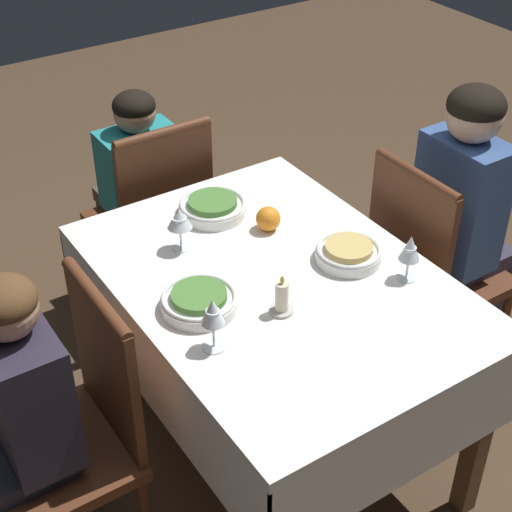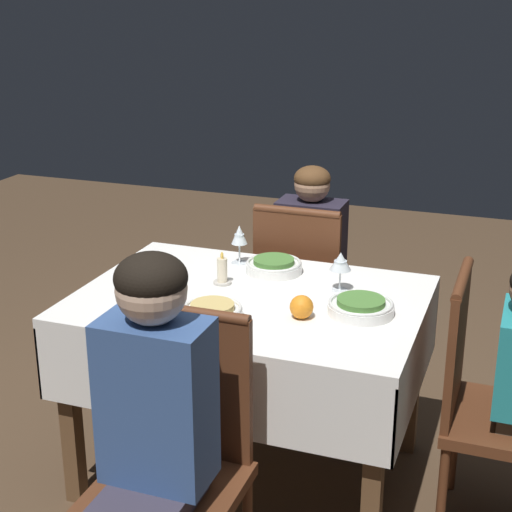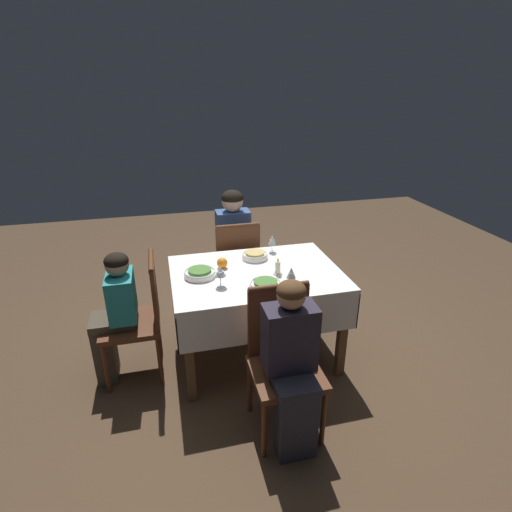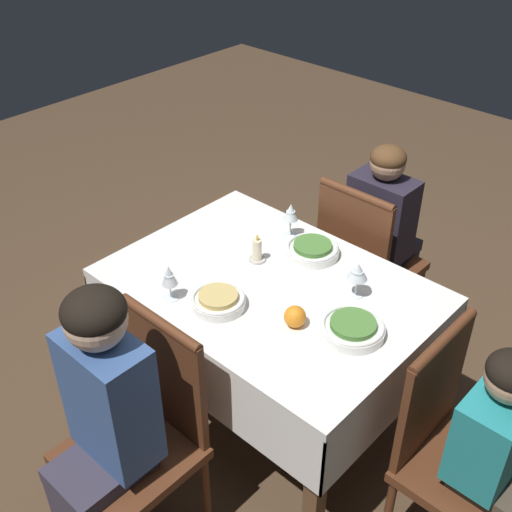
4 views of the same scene
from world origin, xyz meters
name	(u,v)px [view 1 (image 1 of 4)]	position (x,y,z in m)	size (l,w,h in m)	color
ground_plane	(273,445)	(0.00, 0.00, 0.00)	(8.00, 8.00, 0.00)	#4C3826
dining_table	(276,305)	(0.00, 0.00, 0.64)	(1.24, 0.89, 0.75)	white
chair_south	(428,266)	(0.02, -0.68, 0.51)	(0.42, 0.42, 0.93)	#562D19
chair_north	(74,426)	(0.00, 0.68, 0.51)	(0.42, 0.42, 0.93)	#562D19
chair_east	(156,215)	(0.86, -0.02, 0.51)	(0.42, 0.42, 0.93)	#562D19
person_adult_denim	(466,216)	(0.02, -0.84, 0.66)	(0.30, 0.34, 1.17)	#383342
person_child_dark	(11,432)	(0.00, 0.85, 0.58)	(0.30, 0.33, 1.06)	#282833
person_child_teal	(135,189)	(1.03, -0.02, 0.54)	(0.33, 0.30, 0.99)	#4C4233
bowl_south	(349,253)	(-0.05, -0.24, 0.78)	(0.21, 0.21, 0.06)	white
wine_glass_south	(410,250)	(-0.22, -0.33, 0.85)	(0.06, 0.06, 0.15)	white
bowl_north	(200,301)	(0.00, 0.27, 0.78)	(0.22, 0.22, 0.06)	white
wine_glass_north	(213,314)	(-0.16, 0.31, 0.86)	(0.07, 0.07, 0.16)	white
bowl_east	(213,207)	(0.41, -0.02, 0.78)	(0.23, 0.23, 0.06)	white
wine_glass_east	(180,219)	(0.29, 0.16, 0.86)	(0.08, 0.08, 0.15)	white
candle_centerpiece	(282,300)	(-0.14, 0.08, 0.79)	(0.07, 0.07, 0.13)	beige
orange_fruit	(268,219)	(0.23, -0.13, 0.79)	(0.08, 0.08, 0.08)	orange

